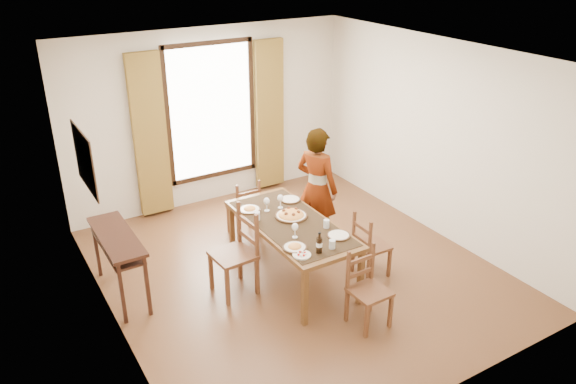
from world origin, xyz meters
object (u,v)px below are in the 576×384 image
console_table (117,244)px  man (317,188)px  dining_table (291,227)px  pasta_platter (291,213)px

console_table → man: man is taller
console_table → man: 2.62m
dining_table → man: size_ratio=1.14×
dining_table → pasta_platter: 0.18m
dining_table → pasta_platter: bearing=60.2°
dining_table → man: (0.71, 0.52, 0.14)m
console_table → man: size_ratio=0.72×
man → dining_table: bearing=102.2°
pasta_platter → dining_table: bearing=-119.8°
console_table → dining_table: console_table is taller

